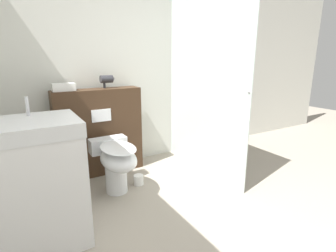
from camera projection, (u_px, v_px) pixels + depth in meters
The scene contains 8 objects.
wall_back at pixel (128, 67), 3.31m from camera, with size 8.00×0.06×2.50m.
partition_panel at pixel (100, 132), 3.10m from camera, with size 0.99×0.25×1.02m.
shower_glass at pixel (204, 81), 3.03m from camera, with size 0.04×1.45×2.19m.
toilet at pixel (116, 161), 2.64m from camera, with size 0.39×0.65×0.53m.
sink_vanity at pixel (39, 184), 1.90m from camera, with size 0.62×0.55×1.09m.
hair_drier at pixel (107, 79), 3.04m from camera, with size 0.17×0.09×0.15m.
folded_towel at pixel (63, 87), 2.79m from camera, with size 0.23×0.14×0.08m.
spare_toilet_roll at pixel (139, 180), 2.89m from camera, with size 0.11×0.11×0.11m.
Camera 1 is at (-1.28, -1.04, 1.37)m, focal length 28.00 mm.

